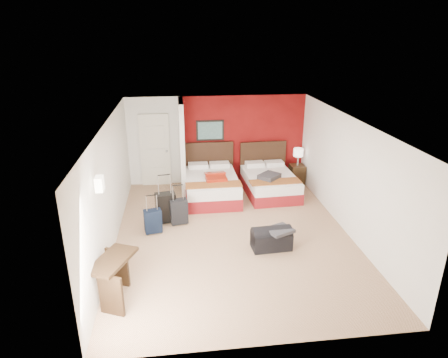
{
  "coord_description": "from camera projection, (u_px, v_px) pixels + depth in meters",
  "views": [
    {
      "loc": [
        -1.11,
        -7.51,
        4.21
      ],
      "look_at": [
        -0.1,
        0.8,
        1.0
      ],
      "focal_mm": 31.52,
      "sensor_mm": 36.0,
      "label": 1
    }
  ],
  "objects": [
    {
      "name": "nightstand",
      "position": [
        297.0,
        174.0,
        11.33
      ],
      "size": [
        0.41,
        0.41,
        0.56
      ],
      "primitive_type": "cube",
      "rotation": [
        0.0,
        0.0,
        0.03
      ],
      "color": "#302010",
      "rests_on": "ground"
    },
    {
      "name": "jacket_draped",
      "position": [
        280.0,
        230.0,
        7.88
      ],
      "size": [
        0.62,
        0.58,
        0.07
      ],
      "primitive_type": "cube",
      "rotation": [
        0.0,
        0.0,
        0.42
      ],
      "color": "#36353A",
      "rests_on": "duffel_bag"
    },
    {
      "name": "entry_door",
      "position": [
        155.0,
        150.0,
        10.99
      ],
      "size": [
        0.82,
        0.06,
        2.05
      ],
      "primitive_type": "cube",
      "color": "silver",
      "rests_on": "ground"
    },
    {
      "name": "partition_wall",
      "position": [
        182.0,
        148.0,
        10.45
      ],
      "size": [
        0.12,
        1.2,
        2.5
      ],
      "primitive_type": "cube",
      "color": "silver",
      "rests_on": "ground"
    },
    {
      "name": "bed_right",
      "position": [
        270.0,
        184.0,
        10.63
      ],
      "size": [
        1.37,
        1.89,
        0.55
      ],
      "primitive_type": "cube",
      "rotation": [
        0.0,
        0.0,
        0.05
      ],
      "color": "white",
      "rests_on": "ground"
    },
    {
      "name": "table_lamp",
      "position": [
        298.0,
        157.0,
        11.14
      ],
      "size": [
        0.36,
        0.36,
        0.49
      ],
      "primitive_type": "cylinder",
      "rotation": [
        0.0,
        0.0,
        -0.42
      ],
      "color": "white",
      "rests_on": "nightstand"
    },
    {
      "name": "red_suitcase_open",
      "position": [
        216.0,
        176.0,
        10.17
      ],
      "size": [
        0.57,
        0.76,
        0.09
      ],
      "primitive_type": "cube",
      "rotation": [
        0.0,
        0.0,
        0.06
      ],
      "color": "#A3200E",
      "rests_on": "bed_left"
    },
    {
      "name": "ground",
      "position": [
        233.0,
        234.0,
        8.59
      ],
      "size": [
        6.5,
        6.5,
        0.0
      ],
      "primitive_type": "plane",
      "color": "tan",
      "rests_on": "ground"
    },
    {
      "name": "red_accent_panel",
      "position": [
        243.0,
        139.0,
        11.22
      ],
      "size": [
        3.5,
        0.04,
        2.5
      ],
      "primitive_type": "cube",
      "color": "maroon",
      "rests_on": "ground"
    },
    {
      "name": "suitcase_black",
      "position": [
        166.0,
        209.0,
        9.03
      ],
      "size": [
        0.5,
        0.36,
        0.68
      ],
      "primitive_type": "cube",
      "rotation": [
        0.0,
        0.0,
        0.17
      ],
      "color": "black",
      "rests_on": "ground"
    },
    {
      "name": "jacket_bundle",
      "position": [
        269.0,
        176.0,
        10.22
      ],
      "size": [
        0.67,
        0.67,
        0.13
      ],
      "primitive_type": "cube",
      "rotation": [
        0.0,
        0.0,
        0.78
      ],
      "color": "#3A393E",
      "rests_on": "bed_right"
    },
    {
      "name": "bed_left",
      "position": [
        212.0,
        187.0,
        10.38
      ],
      "size": [
        1.37,
        1.96,
        0.58
      ],
      "primitive_type": "cube",
      "rotation": [
        0.0,
        0.0,
        0.0
      ],
      "color": "white",
      "rests_on": "ground"
    },
    {
      "name": "suitcase_navy",
      "position": [
        153.0,
        222.0,
        8.57
      ],
      "size": [
        0.41,
        0.3,
        0.51
      ],
      "primitive_type": "cube",
      "rotation": [
        0.0,
        0.0,
        0.2
      ],
      "color": "black",
      "rests_on": "ground"
    },
    {
      "name": "suitcase_charcoal",
      "position": [
        179.0,
        213.0,
        8.96
      ],
      "size": [
        0.42,
        0.31,
        0.57
      ],
      "primitive_type": "cube",
      "rotation": [
        0.0,
        0.0,
        0.2
      ],
      "color": "black",
      "rests_on": "ground"
    },
    {
      "name": "duffel_bag",
      "position": [
        271.0,
        239.0,
        7.99
      ],
      "size": [
        0.82,
        0.47,
        0.4
      ],
      "primitive_type": "cube",
      "rotation": [
        0.0,
        0.0,
        0.06
      ],
      "color": "black",
      "rests_on": "ground"
    },
    {
      "name": "room_walls",
      "position": [
        166.0,
        162.0,
        9.3
      ],
      "size": [
        5.02,
        6.52,
        2.5
      ],
      "color": "white",
      "rests_on": "ground"
    },
    {
      "name": "desk",
      "position": [
        114.0,
        279.0,
        6.43
      ],
      "size": [
        0.79,
        1.03,
        0.77
      ],
      "primitive_type": "cube",
      "rotation": [
        0.0,
        0.0,
        -0.42
      ],
      "color": "black",
      "rests_on": "ground"
    }
  ]
}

